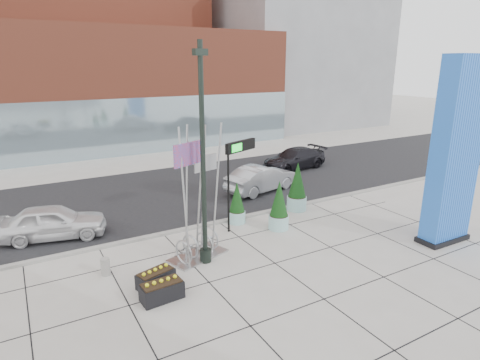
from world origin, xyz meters
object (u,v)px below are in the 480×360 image
concrete_bollard (105,267)px  car_silver_mid (262,179)px  blue_pylon (455,156)px  lamp_post (203,179)px  car_white_west (53,222)px  public_art_sculpture (197,224)px  overhead_street_sign (242,155)px

concrete_bollard → car_silver_mid: (10.99, 5.92, 0.49)m
blue_pylon → car_silver_mid: size_ratio=1.64×
lamp_post → car_white_west: bearing=132.6°
blue_pylon → car_silver_mid: bearing=108.4°
public_art_sculpture → car_white_west: public_art_sculpture is taller
lamp_post → public_art_sculpture: size_ratio=1.55×
overhead_street_sign → car_white_west: overhead_street_sign is taller
public_art_sculpture → overhead_street_sign: (3.11, 1.66, 2.26)m
car_white_west → car_silver_mid: car_silver_mid is taller
overhead_street_sign → car_white_west: bearing=136.4°
car_white_west → public_art_sculpture: bearing=-121.0°
public_art_sculpture → car_silver_mid: public_art_sculpture is taller
public_art_sculpture → car_white_west: bearing=117.3°
concrete_bollard → overhead_street_sign: overhead_street_sign is taller
blue_pylon → lamp_post: lamp_post is taller
blue_pylon → car_white_west: (-15.56, 9.21, -3.20)m
concrete_bollard → overhead_street_sign: (6.85, 1.29, 3.40)m
overhead_street_sign → car_white_west: 9.35m
car_white_west → overhead_street_sign: bearing=-98.6°
blue_pylon → overhead_street_sign: (-7.37, 5.81, -0.26)m
concrete_bollard → car_silver_mid: size_ratio=0.14×
lamp_post → car_white_west: size_ratio=1.86×
public_art_sculpture → car_white_west: 7.20m
public_art_sculpture → concrete_bollard: public_art_sculpture is taller
blue_pylon → concrete_bollard: bearing=163.5°
blue_pylon → overhead_street_sign: bearing=142.9°
public_art_sculpture → car_white_west: size_ratio=1.20×
blue_pylon → public_art_sculpture: bearing=159.6°
blue_pylon → public_art_sculpture: blue_pylon is taller
public_art_sculpture → lamp_post: bearing=-99.1°
car_white_west → car_silver_mid: 12.39m
lamp_post → overhead_street_sign: (3.03, 2.22, 0.17)m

